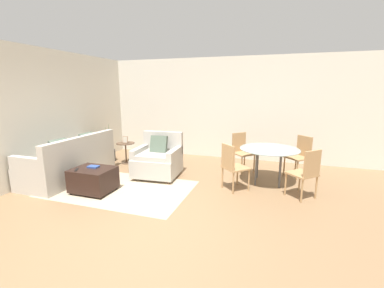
{
  "coord_description": "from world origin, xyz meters",
  "views": [
    {
      "loc": [
        1.86,
        -3.02,
        1.9
      ],
      "look_at": [
        0.18,
        2.1,
        0.75
      ],
      "focal_mm": 24.0,
      "sensor_mm": 36.0,
      "label": 1
    }
  ],
  "objects_px": {
    "ottoman": "(93,179)",
    "dining_chair_near_left": "(232,164)",
    "potted_plant": "(108,153)",
    "tv_remote_primary": "(77,170)",
    "dining_chair_near_right": "(306,171)",
    "armchair": "(158,160)",
    "dining_table": "(269,152)",
    "book_stack": "(93,167)",
    "side_table": "(126,149)",
    "dining_chair_far_left": "(241,149)",
    "dining_chair_far_right": "(300,153)",
    "picture_frame": "(125,140)",
    "couch": "(71,164)"
  },
  "relations": [
    {
      "from": "dining_table",
      "to": "dining_chair_near_right",
      "type": "distance_m",
      "value": 0.92
    },
    {
      "from": "dining_table",
      "to": "dining_chair_near_left",
      "type": "height_order",
      "value": "dining_chair_near_left"
    },
    {
      "from": "book_stack",
      "to": "dining_chair_near_left",
      "type": "distance_m",
      "value": 2.62
    },
    {
      "from": "tv_remote_primary",
      "to": "dining_chair_far_left",
      "type": "relative_size",
      "value": 0.18
    },
    {
      "from": "side_table",
      "to": "dining_chair_near_left",
      "type": "relative_size",
      "value": 0.6
    },
    {
      "from": "ottoman",
      "to": "dining_chair_near_right",
      "type": "distance_m",
      "value": 3.86
    },
    {
      "from": "tv_remote_primary",
      "to": "dining_chair_near_left",
      "type": "bearing_deg",
      "value": 21.63
    },
    {
      "from": "side_table",
      "to": "tv_remote_primary",
      "type": "bearing_deg",
      "value": -82.67
    },
    {
      "from": "dining_chair_near_right",
      "to": "dining_chair_near_left",
      "type": "bearing_deg",
      "value": 180.0
    },
    {
      "from": "ottoman",
      "to": "dining_chair_near_left",
      "type": "height_order",
      "value": "dining_chair_near_left"
    },
    {
      "from": "dining_table",
      "to": "dining_chair_far_left",
      "type": "xyz_separation_m",
      "value": [
        -0.65,
        0.65,
        -0.13
      ]
    },
    {
      "from": "book_stack",
      "to": "potted_plant",
      "type": "xyz_separation_m",
      "value": [
        -1.03,
        1.84,
        -0.26
      ]
    },
    {
      "from": "side_table",
      "to": "dining_table",
      "type": "height_order",
      "value": "dining_table"
    },
    {
      "from": "dining_chair_near_right",
      "to": "armchair",
      "type": "bearing_deg",
      "value": 174.04
    },
    {
      "from": "dining_chair_near_right",
      "to": "book_stack",
      "type": "bearing_deg",
      "value": -167.57
    },
    {
      "from": "picture_frame",
      "to": "dining_chair_near_right",
      "type": "height_order",
      "value": "dining_chair_near_right"
    },
    {
      "from": "book_stack",
      "to": "side_table",
      "type": "bearing_deg",
      "value": 104.02
    },
    {
      "from": "couch",
      "to": "ottoman",
      "type": "bearing_deg",
      "value": -26.43
    },
    {
      "from": "book_stack",
      "to": "dining_chair_near_left",
      "type": "bearing_deg",
      "value": 18.52
    },
    {
      "from": "book_stack",
      "to": "tv_remote_primary",
      "type": "height_order",
      "value": "book_stack"
    },
    {
      "from": "dining_table",
      "to": "dining_chair_far_left",
      "type": "bearing_deg",
      "value": 135.0
    },
    {
      "from": "potted_plant",
      "to": "dining_chair_far_right",
      "type": "height_order",
      "value": "potted_plant"
    },
    {
      "from": "dining_table",
      "to": "picture_frame",
      "type": "bearing_deg",
      "value": 174.84
    },
    {
      "from": "potted_plant",
      "to": "tv_remote_primary",
      "type": "bearing_deg",
      "value": -67.88
    },
    {
      "from": "couch",
      "to": "tv_remote_primary",
      "type": "bearing_deg",
      "value": -41.15
    },
    {
      "from": "dining_chair_far_left",
      "to": "dining_chair_far_right",
      "type": "bearing_deg",
      "value": 0.0
    },
    {
      "from": "ottoman",
      "to": "tv_remote_primary",
      "type": "xyz_separation_m",
      "value": [
        -0.22,
        -0.17,
        0.21
      ]
    },
    {
      "from": "ottoman",
      "to": "side_table",
      "type": "bearing_deg",
      "value": 104.44
    },
    {
      "from": "dining_chair_far_left",
      "to": "dining_chair_far_right",
      "type": "xyz_separation_m",
      "value": [
        1.29,
        0.0,
        0.0
      ]
    },
    {
      "from": "picture_frame",
      "to": "dining_chair_far_left",
      "type": "bearing_deg",
      "value": 6.27
    },
    {
      "from": "dining_chair_near_right",
      "to": "dining_chair_far_left",
      "type": "bearing_deg",
      "value": 135.0
    },
    {
      "from": "armchair",
      "to": "book_stack",
      "type": "relative_size",
      "value": 4.79
    },
    {
      "from": "picture_frame",
      "to": "dining_table",
      "type": "bearing_deg",
      "value": -5.16
    },
    {
      "from": "ottoman",
      "to": "picture_frame",
      "type": "xyz_separation_m",
      "value": [
        -0.48,
        1.86,
        0.38
      ]
    },
    {
      "from": "dining_table",
      "to": "dining_chair_near_left",
      "type": "bearing_deg",
      "value": -135.0
    },
    {
      "from": "side_table",
      "to": "picture_frame",
      "type": "height_order",
      "value": "picture_frame"
    },
    {
      "from": "picture_frame",
      "to": "dining_table",
      "type": "relative_size",
      "value": 0.15
    },
    {
      "from": "tv_remote_primary",
      "to": "dining_chair_far_left",
      "type": "bearing_deg",
      "value": 41.34
    },
    {
      "from": "dining_chair_far_right",
      "to": "dining_chair_far_left",
      "type": "bearing_deg",
      "value": 180.0
    },
    {
      "from": "armchair",
      "to": "dining_table",
      "type": "xyz_separation_m",
      "value": [
        2.34,
        0.33,
        0.28
      ]
    },
    {
      "from": "potted_plant",
      "to": "dining_table",
      "type": "xyz_separation_m",
      "value": [
        4.16,
        -0.37,
        0.44
      ]
    },
    {
      "from": "armchair",
      "to": "couch",
      "type": "bearing_deg",
      "value": -156.65
    },
    {
      "from": "dining_chair_far_right",
      "to": "dining_chair_near_left",
      "type": "bearing_deg",
      "value": -135.0
    },
    {
      "from": "side_table",
      "to": "dining_chair_far_left",
      "type": "height_order",
      "value": "dining_chair_far_left"
    },
    {
      "from": "dining_chair_near_left",
      "to": "dining_chair_far_right",
      "type": "distance_m",
      "value": 1.83
    },
    {
      "from": "picture_frame",
      "to": "dining_chair_far_right",
      "type": "distance_m",
      "value": 4.24
    },
    {
      "from": "ottoman",
      "to": "dining_table",
      "type": "bearing_deg",
      "value": 26.43
    },
    {
      "from": "ottoman",
      "to": "book_stack",
      "type": "xyz_separation_m",
      "value": [
        -0.03,
        0.06,
        0.22
      ]
    },
    {
      "from": "couch",
      "to": "tv_remote_primary",
      "type": "relative_size",
      "value": 12.18
    },
    {
      "from": "armchair",
      "to": "dining_chair_far_right",
      "type": "distance_m",
      "value": 3.15
    }
  ]
}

